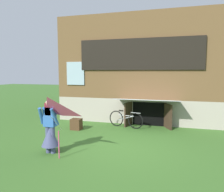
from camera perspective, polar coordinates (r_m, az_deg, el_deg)
ground_plane at (r=7.21m, az=3.04°, el=-13.04°), size 60.00×60.00×0.00m
log_house at (r=12.21m, az=8.94°, el=6.85°), size 8.00×6.09×5.03m
person at (r=6.69m, az=-15.99°, el=-8.80°), size 0.61×0.52×1.60m
kite at (r=5.94m, az=-16.65°, el=-4.35°), size 1.07×1.04×1.64m
bicycle_silver at (r=9.43m, az=3.62°, el=-6.11°), size 1.58×0.44×0.74m
wooden_crate at (r=9.22m, az=-9.39°, el=-7.32°), size 0.42×0.36×0.45m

